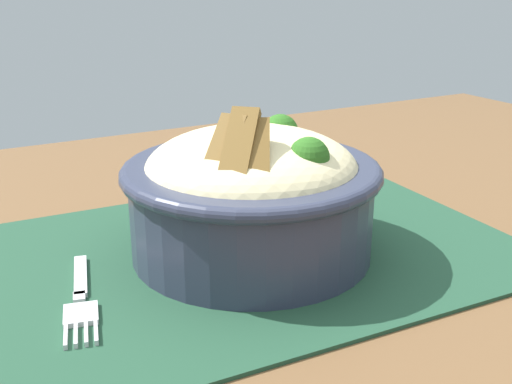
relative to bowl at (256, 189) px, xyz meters
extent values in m
cube|color=brown|center=(0.00, 0.01, -0.07)|extent=(1.37, 0.89, 0.03)
cylinder|color=brown|center=(-0.62, -0.37, -0.45)|extent=(0.04, 0.04, 0.72)
cube|color=#1E422D|center=(0.03, -0.01, -0.05)|extent=(0.49, 0.31, 0.00)
cylinder|color=#2D3347|center=(0.00, 0.00, -0.02)|extent=(0.19, 0.19, 0.07)
torus|color=#2D3347|center=(0.00, 0.00, 0.02)|extent=(0.20, 0.20, 0.01)
ellipsoid|color=beige|center=(0.00, 0.00, 0.02)|extent=(0.23, 0.23, 0.06)
sphere|color=#285E1B|center=(-0.02, 0.05, 0.04)|extent=(0.03, 0.03, 0.03)
sphere|color=#285E1B|center=(-0.04, -0.03, 0.04)|extent=(0.03, 0.03, 0.03)
sphere|color=#285E1B|center=(0.01, 0.01, 0.04)|extent=(0.03, 0.03, 0.03)
cylinder|color=orange|center=(0.04, 0.01, 0.03)|extent=(0.02, 0.03, 0.01)
cube|color=brown|center=(0.04, 0.03, 0.04)|extent=(0.05, 0.04, 0.04)
cube|color=brown|center=(0.03, 0.04, 0.05)|extent=(0.05, 0.05, 0.05)
cube|color=brown|center=(0.02, 0.04, 0.04)|extent=(0.04, 0.05, 0.04)
cube|color=silver|center=(0.14, -0.02, -0.05)|extent=(0.02, 0.06, 0.00)
cube|color=silver|center=(0.14, 0.02, -0.05)|extent=(0.01, 0.01, 0.00)
cube|color=silver|center=(0.15, 0.03, -0.05)|extent=(0.03, 0.03, 0.00)
cube|color=silver|center=(0.16, 0.06, -0.05)|extent=(0.01, 0.02, 0.00)
cube|color=silver|center=(0.16, 0.06, -0.05)|extent=(0.01, 0.02, 0.00)
cube|color=silver|center=(0.15, 0.06, -0.05)|extent=(0.01, 0.02, 0.00)
cube|color=silver|center=(0.15, 0.06, -0.05)|extent=(0.01, 0.02, 0.00)
camera|label=1|loc=(0.22, 0.40, 0.16)|focal=43.32mm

